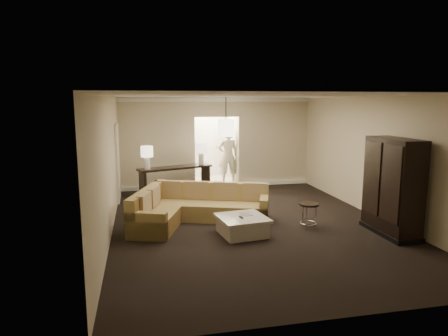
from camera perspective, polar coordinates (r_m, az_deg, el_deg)
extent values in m
plane|color=black|center=(8.97, 3.97, -7.95)|extent=(8.00, 8.00, 0.00)
cube|color=beige|center=(12.52, -0.99, 3.62)|extent=(6.00, 0.04, 2.80)
cube|color=beige|center=(5.01, 16.86, -5.85)|extent=(6.00, 0.04, 2.80)
cube|color=beige|center=(8.35, -16.13, 0.25)|extent=(0.04, 8.00, 2.80)
cube|color=beige|center=(9.91, 21.00, 1.41)|extent=(0.04, 8.00, 2.80)
cube|color=white|center=(8.56, 4.19, 10.24)|extent=(6.00, 8.00, 0.02)
cube|color=white|center=(12.40, -0.96, 9.72)|extent=(6.00, 0.10, 0.12)
cube|color=white|center=(12.68, -0.93, -2.43)|extent=(6.00, 0.10, 0.12)
cube|color=white|center=(11.16, -14.91, 0.76)|extent=(0.05, 0.90, 2.10)
cube|color=beige|center=(13.70, -1.77, -1.78)|extent=(1.40, 2.00, 0.01)
cube|color=beige|center=(13.39, -4.76, 3.98)|extent=(0.04, 2.00, 2.80)
cube|color=beige|center=(13.64, 1.10, 4.11)|extent=(0.04, 2.00, 2.80)
cube|color=beige|center=(14.48, -2.51, 4.42)|extent=(1.40, 0.04, 2.80)
cube|color=white|center=(14.48, -2.48, 3.03)|extent=(0.90, 0.05, 2.10)
cube|color=brown|center=(9.29, -2.21, -6.08)|extent=(2.85, 1.69, 0.38)
cube|color=brown|center=(8.53, -9.82, -7.65)|extent=(1.20, 1.48, 0.38)
cube|color=brown|center=(9.48, -1.92, -3.25)|extent=(2.65, 1.12, 0.42)
cube|color=brown|center=(8.93, -10.88, -4.22)|extent=(0.94, 2.14, 0.42)
cube|color=brown|center=(9.15, 5.74, -5.78)|extent=(0.45, 0.83, 0.57)
cube|color=brown|center=(8.01, -11.02, -8.15)|extent=(0.83, 0.45, 0.57)
cube|color=#A38057|center=(9.65, -7.86, -3.01)|extent=(0.58, 0.33, 0.42)
cube|color=#A38057|center=(9.49, -3.87, -3.15)|extent=(0.58, 0.33, 0.42)
cube|color=#A38057|center=(9.38, 0.24, -3.27)|extent=(0.58, 0.33, 0.42)
cube|color=#A38057|center=(9.32, 4.42, -3.39)|extent=(0.58, 0.33, 0.42)
cube|color=#A38057|center=(8.98, -10.03, -4.01)|extent=(0.32, 0.56, 0.42)
cube|color=#A38057|center=(8.39, -11.34, -5.01)|extent=(0.32, 0.56, 0.42)
cube|color=silver|center=(8.22, 2.63, -8.42)|extent=(0.95, 0.95, 0.32)
cube|color=silver|center=(8.16, 2.64, -7.16)|extent=(1.06, 1.06, 0.06)
cube|color=black|center=(8.09, 2.45, -7.03)|extent=(0.07, 0.16, 0.02)
cube|color=beige|center=(8.33, 3.17, -6.58)|extent=(0.24, 0.31, 0.01)
cube|color=black|center=(11.53, -6.98, 0.05)|extent=(2.20, 1.15, 0.06)
cube|color=black|center=(11.26, -11.52, -2.44)|extent=(0.21, 0.44, 0.78)
cube|color=black|center=(12.02, -2.65, -1.49)|extent=(0.21, 0.44, 0.78)
cube|color=black|center=(11.66, -6.91, -3.28)|extent=(2.09, 1.07, 0.04)
cube|color=black|center=(8.75, 22.98, -2.49)|extent=(0.54, 1.31, 1.97)
cube|color=black|center=(8.30, 22.74, -2.10)|extent=(0.03, 0.58, 1.50)
cube|color=black|center=(8.84, 20.34, -1.28)|extent=(0.03, 0.58, 1.50)
cube|color=black|center=(8.98, 22.59, -8.35)|extent=(0.58, 1.37, 0.09)
cylinder|color=black|center=(8.75, 12.02, -5.07)|extent=(0.43, 0.43, 0.04)
torus|color=silver|center=(8.87, 11.93, -7.69)|extent=(0.35, 0.35, 0.02)
cylinder|color=silver|center=(8.86, 13.00, -6.68)|extent=(0.02, 0.02, 0.51)
cylinder|color=silver|center=(8.93, 11.21, -6.49)|extent=(0.02, 0.02, 0.51)
cylinder|color=silver|center=(8.67, 11.67, -7.01)|extent=(0.02, 0.02, 0.51)
cylinder|color=white|center=(11.20, -10.91, 0.71)|extent=(0.16, 0.16, 0.34)
cylinder|color=#F9E3BA|center=(11.15, -10.96, 2.33)|extent=(0.33, 0.33, 0.29)
cylinder|color=white|center=(11.85, -3.30, 1.35)|extent=(0.16, 0.16, 0.34)
cylinder|color=#F9E3BA|center=(11.81, -3.31, 2.88)|extent=(0.33, 0.33, 0.29)
cylinder|color=black|center=(11.18, 0.28, 8.56)|extent=(0.02, 0.02, 0.60)
cube|color=beige|center=(11.20, 0.28, 5.75)|extent=(0.38, 0.38, 0.48)
imported|color=beige|center=(13.08, 0.58, 2.12)|extent=(0.78, 0.58, 2.00)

